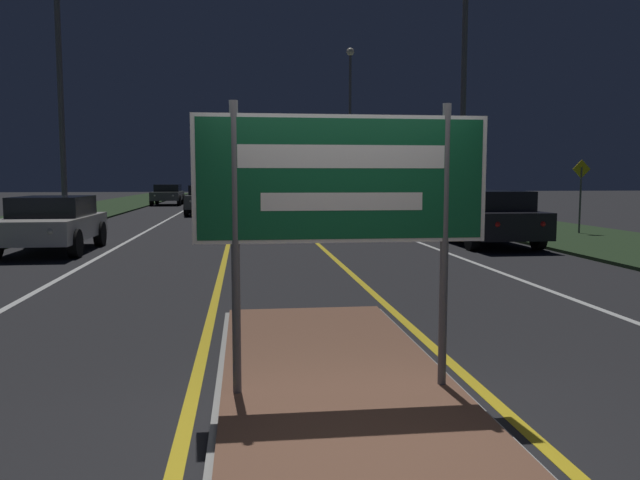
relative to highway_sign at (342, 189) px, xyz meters
The scene contains 22 objects.
ground_plane 1.98m from the highway_sign, 90.00° to the right, with size 160.00×160.00×0.00m, color #232326.
median_island 1.72m from the highway_sign, 90.00° to the left, with size 2.13×6.63×0.10m.
verge_left 21.40m from the highway_sign, 116.44° to the left, with size 5.00×100.00×0.08m.
verge_right 21.40m from the highway_sign, 63.56° to the left, with size 5.00×100.00×0.08m.
centre_line_yellow_left 24.20m from the highway_sign, 92.98° to the left, with size 0.12×70.00×0.01m.
centre_line_yellow_right 24.20m from the highway_sign, 87.02° to the left, with size 0.12×70.00×0.01m.
lane_line_white_left 24.53m from the highway_sign, 99.88° to the left, with size 0.12×70.00×0.01m.
lane_line_white_right 24.53m from the highway_sign, 80.12° to the left, with size 0.12×70.00×0.01m.
edge_line_white_left 25.22m from the highway_sign, 106.63° to the left, with size 0.10×70.00×0.01m.
edge_line_white_right 25.22m from the highway_sign, 73.37° to the left, with size 0.10×70.00×0.01m.
highway_sign is the anchor object (origin of this frame).
streetlight_left_near 17.90m from the highway_sign, 112.21° to the left, with size 0.46×0.46×9.19m.
streetlight_right_near 17.04m from the highway_sign, 66.96° to the left, with size 0.60×0.60×10.65m.
streetlight_right_far 39.05m from the highway_sign, 80.25° to the left, with size 0.54×0.54×10.72m.
car_receding_0 13.00m from the highway_sign, 63.08° to the left, with size 2.01×4.56×1.51m.
car_receding_1 22.50m from the highway_sign, 82.97° to the left, with size 1.95×4.76×1.41m.
car_receding_2 33.92m from the highway_sign, 80.31° to the left, with size 1.93×4.54×1.39m.
car_receding_3 45.62m from the highway_sign, 82.89° to the left, with size 1.97×4.77×1.53m.
car_approaching_0 12.65m from the highway_sign, 116.42° to the left, with size 2.01×4.13×1.39m.
car_approaching_1 27.24m from the highway_sign, 95.81° to the left, with size 1.87×4.47×1.48m.
car_approaching_2 39.12m from the highway_sign, 98.81° to the left, with size 2.00×4.23×1.41m.
warning_sign 17.10m from the highway_sign, 54.38° to the left, with size 0.60×0.06×2.36m.
Camera 1 is at (-0.79, -4.13, 1.86)m, focal length 35.00 mm.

